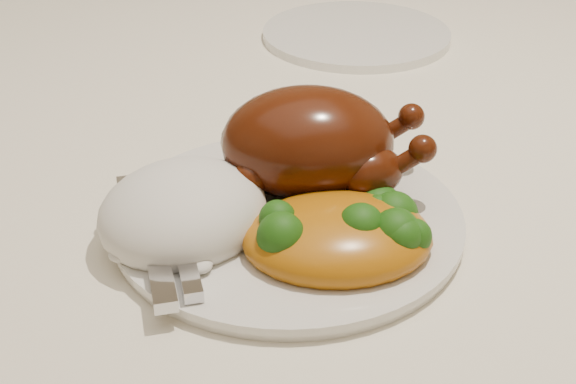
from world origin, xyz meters
name	(u,v)px	position (x,y,z in m)	size (l,w,h in m)	color
dining_table	(189,226)	(0.00, 0.00, 0.67)	(1.60, 0.90, 0.76)	brown
tablecloth	(184,162)	(0.00, 0.00, 0.74)	(1.73, 1.03, 0.18)	white
dinner_plate	(288,221)	(0.03, -0.18, 0.77)	(0.26, 0.26, 0.01)	silver
side_plate	(356,34)	(0.27, 0.16, 0.77)	(0.22, 0.22, 0.01)	silver
roast_chicken	(313,143)	(0.06, -0.15, 0.82)	(0.18, 0.15, 0.09)	#4B1908
rice_mound	(184,213)	(-0.05, -0.17, 0.79)	(0.16, 0.16, 0.07)	white
mac_and_cheese	(349,232)	(0.05, -0.24, 0.79)	(0.16, 0.14, 0.05)	#BD6D0C
cutlery	(162,250)	(-0.07, -0.20, 0.78)	(0.05, 0.18, 0.01)	#BBBCC3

